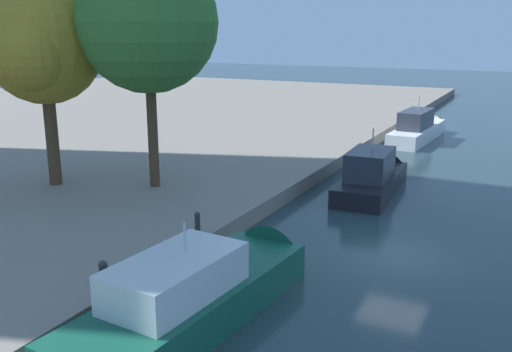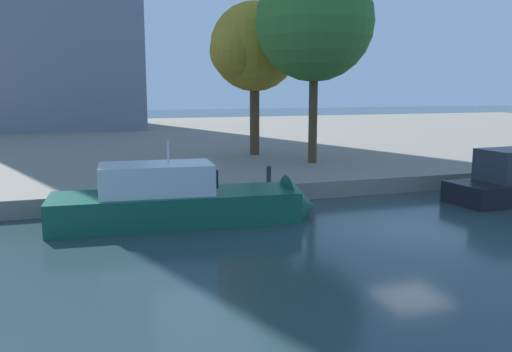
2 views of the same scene
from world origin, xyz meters
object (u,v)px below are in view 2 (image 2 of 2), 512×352
mooring_bollard_1 (269,174)px  tree_0 (254,48)px  mooring_bollard_0 (155,180)px  tree_1 (311,16)px  motor_yacht_1 (190,206)px

mooring_bollard_1 → tree_0: tree_0 is taller
mooring_bollard_0 → tree_1: 13.90m
mooring_bollard_0 → tree_1: size_ratio=0.06×
mooring_bollard_0 → mooring_bollard_1: (5.22, -0.14, 0.05)m
mooring_bollard_0 → mooring_bollard_1: mooring_bollard_1 is taller
mooring_bollard_0 → tree_1: (9.83, 5.71, 8.01)m
mooring_bollard_1 → tree_0: (2.61, 10.28, 6.44)m
mooring_bollard_0 → tree_0: size_ratio=0.07×
tree_0 → tree_1: (2.00, -4.43, 1.52)m
tree_0 → mooring_bollard_0: bearing=-127.7°
motor_yacht_1 → mooring_bollard_1: bearing=39.0°
tree_1 → mooring_bollard_1: bearing=-128.2°
motor_yacht_1 → tree_0: (6.91, 13.27, 7.04)m
motor_yacht_1 → tree_0: bearing=66.7°
mooring_bollard_1 → tree_1: size_ratio=0.07×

